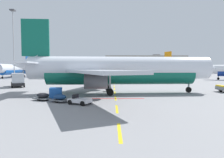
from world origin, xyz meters
TOP-DOWN VIEW (x-y plane):
  - ground at (40.00, 40.00)m, footprint 400.00×400.00m
  - apron_paint_markings at (18.00, 37.90)m, footprint 8.00×95.61m
  - airliner_foreground at (18.41, 27.77)m, footprint 34.81×34.55m
  - airliner_far_center at (-27.43, 85.24)m, footprint 34.04×34.16m
  - airliner_far_right at (39.34, 105.71)m, footprint 32.76×34.67m
  - ground_power_truck at (-4.20, 39.26)m, footprint 5.44×7.30m
  - baggage_train at (11.01, 19.14)m, footprint 8.28×5.34m
  - uld_cargo_container at (9.89, 21.18)m, footprint 1.89×1.86m
  - apron_light_mast_near at (-21.03, 70.78)m, footprint 1.80×1.80m
  - terminal_satellite at (47.75, 173.47)m, footprint 71.98×23.46m

SIDE VIEW (x-z plane):
  - ground at x=40.00m, z-range 0.00..0.00m
  - apron_paint_markings at x=18.00m, z-range 0.00..0.01m
  - baggage_train at x=11.01m, z-range -0.05..1.09m
  - uld_cargo_container at x=9.89m, z-range 0.00..1.60m
  - ground_power_truck at x=-4.20m, z-range 0.08..3.22m
  - airliner_far_center at x=-27.43m, z-range -2.11..9.88m
  - airliner_foreground at x=18.41m, z-range -2.15..10.05m
  - airliner_far_right at x=39.34m, z-range -2.26..10.54m
  - terminal_satellite at x=47.75m, z-range -0.78..16.50m
  - apron_light_mast_near at x=-21.03m, z-range 3.13..30.14m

